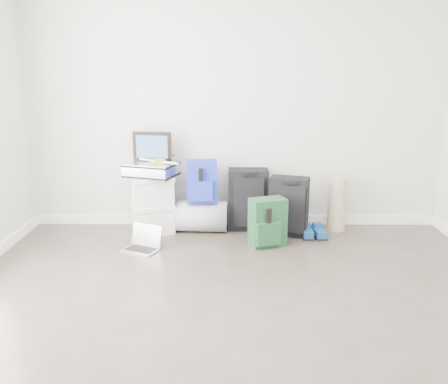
{
  "coord_description": "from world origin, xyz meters",
  "views": [
    {
      "loc": [
        -0.1,
        -2.63,
        1.69
      ],
      "look_at": [
        -0.12,
        1.9,
        0.53
      ],
      "focal_mm": 38.0,
      "sensor_mm": 36.0,
      "label": 1
    }
  ],
  "objects_px": {
    "briefcase": "(151,170)",
    "laptop": "(143,244)",
    "large_suitcase": "(248,199)",
    "boxes_stack": "(153,204)",
    "carry_on": "(289,206)",
    "duffel_bag": "(202,216)"
  },
  "relations": [
    {
      "from": "briefcase",
      "to": "laptop",
      "type": "bearing_deg",
      "value": -73.55
    },
    {
      "from": "large_suitcase",
      "to": "laptop",
      "type": "xyz_separation_m",
      "value": [
        -1.04,
        -0.63,
        -0.28
      ]
    },
    {
      "from": "boxes_stack",
      "to": "large_suitcase",
      "type": "distance_m",
      "value": 1.03
    },
    {
      "from": "large_suitcase",
      "to": "carry_on",
      "type": "bearing_deg",
      "value": -23.96
    },
    {
      "from": "large_suitcase",
      "to": "briefcase",
      "type": "bearing_deg",
      "value": -173.67
    },
    {
      "from": "carry_on",
      "to": "laptop",
      "type": "height_order",
      "value": "carry_on"
    },
    {
      "from": "briefcase",
      "to": "laptop",
      "type": "relative_size",
      "value": 1.26
    },
    {
      "from": "duffel_bag",
      "to": "carry_on",
      "type": "bearing_deg",
      "value": -3.3
    },
    {
      "from": "boxes_stack",
      "to": "laptop",
      "type": "distance_m",
      "value": 0.59
    },
    {
      "from": "boxes_stack",
      "to": "carry_on",
      "type": "bearing_deg",
      "value": -22.06
    },
    {
      "from": "duffel_bag",
      "to": "large_suitcase",
      "type": "distance_m",
      "value": 0.53
    },
    {
      "from": "duffel_bag",
      "to": "laptop",
      "type": "distance_m",
      "value": 0.78
    },
    {
      "from": "duffel_bag",
      "to": "briefcase",
      "type": "bearing_deg",
      "value": -174.54
    },
    {
      "from": "briefcase",
      "to": "large_suitcase",
      "type": "distance_m",
      "value": 1.09
    },
    {
      "from": "briefcase",
      "to": "large_suitcase",
      "type": "bearing_deg",
      "value": 24.59
    },
    {
      "from": "large_suitcase",
      "to": "laptop",
      "type": "height_order",
      "value": "large_suitcase"
    },
    {
      "from": "boxes_stack",
      "to": "carry_on",
      "type": "distance_m",
      "value": 1.45
    },
    {
      "from": "briefcase",
      "to": "duffel_bag",
      "type": "relative_size",
      "value": 0.92
    },
    {
      "from": "boxes_stack",
      "to": "briefcase",
      "type": "height_order",
      "value": "briefcase"
    },
    {
      "from": "briefcase",
      "to": "duffel_bag",
      "type": "distance_m",
      "value": 0.74
    },
    {
      "from": "boxes_stack",
      "to": "carry_on",
      "type": "xyz_separation_m",
      "value": [
        1.44,
        -0.09,
        0.0
      ]
    },
    {
      "from": "carry_on",
      "to": "laptop",
      "type": "distance_m",
      "value": 1.55
    }
  ]
}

